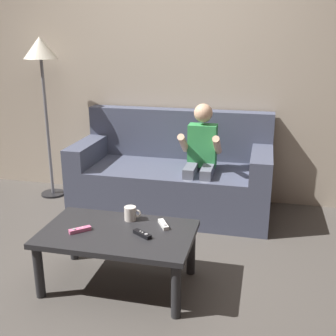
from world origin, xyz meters
TOP-DOWN VIEW (x-y plane):
  - ground_plane at (0.00, 0.00)m, footprint 8.78×8.78m
  - wall_back at (0.00, 1.68)m, footprint 4.39×0.05m
  - couch at (0.10, 1.28)m, footprint 1.78×0.80m
  - person_seated_on_couch at (0.38, 1.10)m, footprint 0.35×0.42m
  - coffee_table at (0.03, -0.04)m, footprint 0.98×0.59m
  - game_remote_pink_near_edge at (-0.20, -0.10)m, footprint 0.13×0.12m
  - game_remote_black_center at (0.20, -0.06)m, footprint 0.14×0.11m
  - game_remote_white_far_corner at (0.30, 0.10)m, footprint 0.10×0.14m
  - coffee_mug at (0.06, 0.14)m, footprint 0.12×0.08m
  - floor_lamp at (-1.19, 1.35)m, footprint 0.32×0.32m

SIDE VIEW (x-z plane):
  - ground_plane at x=0.00m, z-range 0.00..0.00m
  - couch at x=0.10m, z-range -0.14..0.77m
  - coffee_table at x=0.03m, z-range 0.14..0.52m
  - game_remote_pink_near_edge at x=-0.20m, z-range 0.39..0.41m
  - game_remote_black_center at x=0.20m, z-range 0.39..0.41m
  - game_remote_white_far_corner at x=0.30m, z-range 0.39..0.41m
  - coffee_mug at x=0.06m, z-range 0.39..0.48m
  - person_seated_on_couch at x=0.38m, z-range 0.07..1.10m
  - wall_back at x=0.00m, z-range 0.00..2.50m
  - floor_lamp at x=-1.19m, z-range 0.57..2.14m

